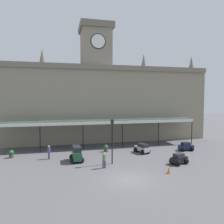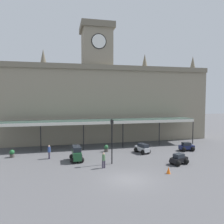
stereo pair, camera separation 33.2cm
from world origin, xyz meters
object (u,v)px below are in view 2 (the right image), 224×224
Objects in this scene: car_black_sedan at (179,160)px; planter_by_canopy at (12,153)px; pedestrian_beside_cars at (49,151)px; victorian_lamppost at (112,136)px; car_green_van at (77,154)px; traffic_cone at (168,170)px; car_navy_sedan at (187,147)px; pedestrian_near_entrance at (104,160)px; car_silver_estate at (142,149)px; planter_near_kerb at (106,148)px.

car_black_sedan is 20.24m from planter_by_canopy.
victorian_lamppost is (7.03, -3.69, 2.27)m from pedestrian_beside_cars.
traffic_cone is at bearing -36.29° from car_green_van.
traffic_cone is at bearing -131.04° from car_navy_sedan.
car_navy_sedan is 3.12× the size of traffic_cone.
pedestrian_beside_cars is (-14.36, 5.46, 0.41)m from car_black_sedan.
traffic_cone is (11.77, -8.00, -0.58)m from pedestrian_beside_cars.
pedestrian_near_entrance is (-12.77, -4.82, 0.41)m from car_navy_sedan.
car_silver_estate is 1.44× the size of pedestrian_beside_cars.
car_black_sedan is 8.00m from victorian_lamppost.
traffic_cone is (-6.86, -7.88, -0.17)m from car_navy_sedan.
car_green_van is at bearing -23.39° from planter_by_canopy.
victorian_lamppost is at bearing 46.60° from pedestrian_near_entrance.
car_green_van is 3.64m from pedestrian_beside_cars.
pedestrian_near_entrance is at bearing -50.62° from car_green_van.
pedestrian_beside_cars reaches higher than car_silver_estate.
planter_by_canopy is (-4.58, 1.66, -0.42)m from pedestrian_beside_cars.
victorian_lamppost is (1.18, 1.24, 2.27)m from pedestrian_near_entrance.
pedestrian_near_entrance is (-8.51, 0.53, 0.41)m from car_black_sedan.
car_green_van is at bearing 152.63° from victorian_lamppost.
car_green_van is at bearing -168.23° from car_silver_estate.
car_silver_estate is 2.51× the size of planter_by_canopy.
car_black_sedan is at bearing -20.82° from pedestrian_beside_cars.
traffic_cone is (8.56, -6.28, -0.48)m from car_green_van.
car_silver_estate is 9.12m from car_green_van.
planter_near_kerb is at bearing 76.57° from pedestrian_near_entrance.
car_navy_sedan is 11.32m from planter_near_kerb.
car_black_sedan is at bearing -20.60° from planter_by_canopy.
planter_by_canopy is (-7.79, 3.37, -0.32)m from car_green_van.
car_black_sedan is 1.33× the size of pedestrian_near_entrance.
planter_by_canopy is at bearing 175.63° from car_navy_sedan.
traffic_cone is 0.69× the size of planter_by_canopy.
planter_by_canopy is at bearing 160.12° from pedestrian_beside_cars.
victorian_lamppost reaches higher than car_green_van.
planter_near_kerb is (-6.89, 7.29, -0.01)m from car_black_sedan.
car_green_van reaches higher than car_navy_sedan.
victorian_lamppost is (3.82, -1.98, 2.37)m from car_green_van.
car_navy_sedan is at bearing 51.42° from car_black_sedan.
planter_by_canopy is at bearing 156.61° from car_green_van.
planter_by_canopy is at bearing 159.40° from car_black_sedan.
traffic_cone is at bearing -42.27° from victorian_lamppost.
car_green_van is 10.63m from traffic_cone.
pedestrian_beside_cars is 2.51× the size of traffic_cone.
car_navy_sedan reaches higher than traffic_cone.
victorian_lamppost is at bearing -162.86° from car_navy_sedan.
car_green_van is at bearing -174.09° from car_navy_sedan.
pedestrian_near_entrance is 6.97m from planter_near_kerb.
pedestrian_near_entrance reaches higher than traffic_cone.
pedestrian_near_entrance is at bearing -133.40° from victorian_lamppost.
car_black_sedan reaches higher than planter_by_canopy.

